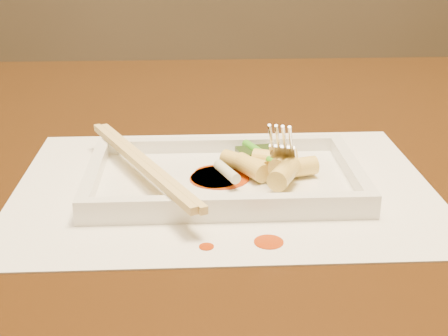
{
  "coord_description": "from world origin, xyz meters",
  "views": [
    {
      "loc": [
        0.06,
        -0.67,
        1.0
      ],
      "look_at": [
        0.09,
        -0.12,
        0.77
      ],
      "focal_mm": 50.0,
      "sensor_mm": 36.0,
      "label": 1
    }
  ],
  "objects_px": {
    "placemat": "(224,186)",
    "plate_base": "(224,181)",
    "table": "(146,226)",
    "fork": "(296,97)",
    "chopstick_a": "(138,162)"
  },
  "relations": [
    {
      "from": "placemat",
      "to": "plate_base",
      "type": "distance_m",
      "value": 0.0
    },
    {
      "from": "chopstick_a",
      "to": "fork",
      "type": "relative_size",
      "value": 1.71
    },
    {
      "from": "table",
      "to": "chopstick_a",
      "type": "bearing_deg",
      "value": -87.07
    },
    {
      "from": "table",
      "to": "fork",
      "type": "distance_m",
      "value": 0.26
    },
    {
      "from": "placemat",
      "to": "fork",
      "type": "xyz_separation_m",
      "value": [
        0.07,
        0.02,
        0.08
      ]
    },
    {
      "from": "chopstick_a",
      "to": "placemat",
      "type": "bearing_deg",
      "value": 0.0
    },
    {
      "from": "chopstick_a",
      "to": "fork",
      "type": "xyz_separation_m",
      "value": [
        0.15,
        0.02,
        0.06
      ]
    },
    {
      "from": "table",
      "to": "chopstick_a",
      "type": "xyz_separation_m",
      "value": [
        0.01,
        -0.12,
        0.13
      ]
    },
    {
      "from": "plate_base",
      "to": "fork",
      "type": "bearing_deg",
      "value": 14.42
    },
    {
      "from": "plate_base",
      "to": "chopstick_a",
      "type": "distance_m",
      "value": 0.08
    },
    {
      "from": "placemat",
      "to": "plate_base",
      "type": "relative_size",
      "value": 1.54
    },
    {
      "from": "placemat",
      "to": "fork",
      "type": "distance_m",
      "value": 0.11
    },
    {
      "from": "table",
      "to": "plate_base",
      "type": "height_order",
      "value": "plate_base"
    },
    {
      "from": "table",
      "to": "placemat",
      "type": "xyz_separation_m",
      "value": [
        0.09,
        -0.12,
        0.1
      ]
    },
    {
      "from": "table",
      "to": "chopstick_a",
      "type": "distance_m",
      "value": 0.17
    }
  ]
}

